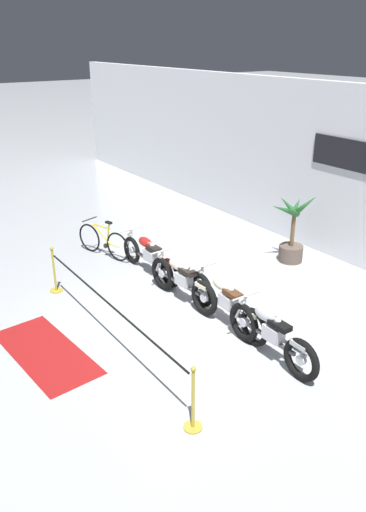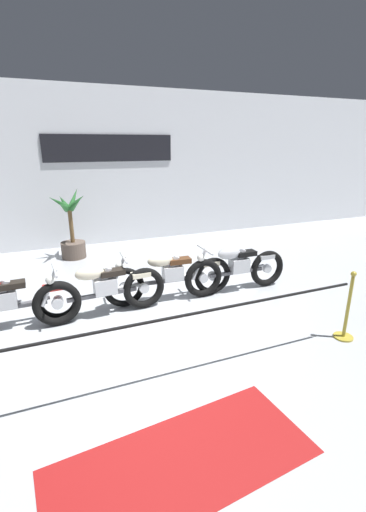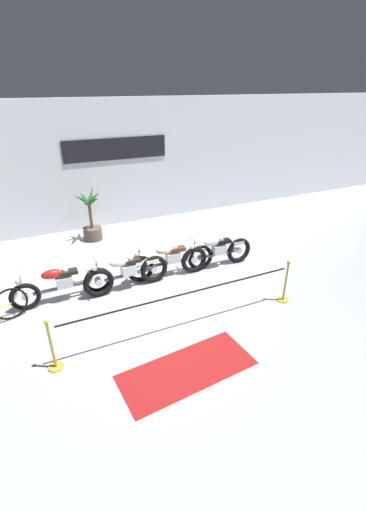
{
  "view_description": "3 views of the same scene",
  "coord_description": "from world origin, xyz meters",
  "px_view_note": "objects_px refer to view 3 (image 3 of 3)",
  "views": [
    {
      "loc": [
        7.05,
        -4.76,
        5.09
      ],
      "look_at": [
        -1.32,
        1.07,
        0.64
      ],
      "focal_mm": 35.0,
      "sensor_mm": 36.0,
      "label": 1
    },
    {
      "loc": [
        -1.3,
        -4.71,
        2.75
      ],
      "look_at": [
        1.07,
        1.15,
        0.66
      ],
      "focal_mm": 24.0,
      "sensor_mm": 36.0,
      "label": 2
    },
    {
      "loc": [
        -2.38,
        -6.62,
        4.6
      ],
      "look_at": [
        1.05,
        0.85,
        0.42
      ],
      "focal_mm": 24.0,
      "sensor_mm": 36.0,
      "label": 3
    }
  ],
  "objects_px": {
    "motorcycle_red_0": "(62,284)",
    "motorcycle_silver_3": "(217,252)",
    "stanchion_mid_left": "(285,287)",
    "motorcycle_cream_1": "(127,272)",
    "stanchion_far_left": "(131,317)",
    "potted_palm_left_of_row": "(91,220)",
    "floor_banner": "(187,370)",
    "motorcycle_cream_2": "(171,260)"
  },
  "relations": [
    {
      "from": "motorcycle_red_0",
      "to": "motorcycle_silver_3",
      "type": "distance_m",
      "value": 4.07
    },
    {
      "from": "motorcycle_red_0",
      "to": "stanchion_mid_left",
      "type": "bearing_deg",
      "value": -24.61
    },
    {
      "from": "motorcycle_cream_1",
      "to": "stanchion_far_left",
      "type": "distance_m",
      "value": 2.09
    },
    {
      "from": "potted_palm_left_of_row",
      "to": "stanchion_far_left",
      "type": "height_order",
      "value": "potted_palm_left_of_row"
    },
    {
      "from": "motorcycle_red_0",
      "to": "motorcycle_cream_1",
      "type": "bearing_deg",
      "value": -4.79
    },
    {
      "from": "motorcycle_cream_1",
      "to": "potted_palm_left_of_row",
      "type": "height_order",
      "value": "potted_palm_left_of_row"
    },
    {
      "from": "stanchion_mid_left",
      "to": "floor_banner",
      "type": "xyz_separation_m",
      "value": [
        -3.0,
        -1.04,
        -0.35
      ]
    },
    {
      "from": "motorcycle_red_0",
      "to": "floor_banner",
      "type": "distance_m",
      "value": 3.65
    },
    {
      "from": "motorcycle_cream_1",
      "to": "potted_palm_left_of_row",
      "type": "distance_m",
      "value": 3.4
    },
    {
      "from": "motorcycle_cream_1",
      "to": "motorcycle_silver_3",
      "type": "height_order",
      "value": "same"
    },
    {
      "from": "motorcycle_cream_2",
      "to": "stanchion_far_left",
      "type": "distance_m",
      "value": 2.8
    },
    {
      "from": "motorcycle_cream_2",
      "to": "stanchion_mid_left",
      "type": "height_order",
      "value": "stanchion_mid_left"
    },
    {
      "from": "motorcycle_cream_2",
      "to": "potted_palm_left_of_row",
      "type": "xyz_separation_m",
      "value": [
        -1.4,
        3.22,
        0.2
      ]
    },
    {
      "from": "motorcycle_red_0",
      "to": "motorcycle_cream_2",
      "type": "relative_size",
      "value": 0.96
    },
    {
      "from": "stanchion_mid_left",
      "to": "floor_banner",
      "type": "bearing_deg",
      "value": -160.78
    },
    {
      "from": "stanchion_far_left",
      "to": "floor_banner",
      "type": "distance_m",
      "value": 1.4
    },
    {
      "from": "motorcycle_silver_3",
      "to": "potted_palm_left_of_row",
      "type": "relative_size",
      "value": 1.22
    },
    {
      "from": "motorcycle_cream_1",
      "to": "stanchion_far_left",
      "type": "height_order",
      "value": "stanchion_far_left"
    },
    {
      "from": "motorcycle_cream_2",
      "to": "stanchion_far_left",
      "type": "height_order",
      "value": "stanchion_far_left"
    },
    {
      "from": "motorcycle_cream_2",
      "to": "floor_banner",
      "type": "relative_size",
      "value": 0.98
    },
    {
      "from": "motorcycle_red_0",
      "to": "stanchion_far_left",
      "type": "relative_size",
      "value": 0.45
    },
    {
      "from": "motorcycle_cream_2",
      "to": "stanchion_far_left",
      "type": "relative_size",
      "value": 0.47
    },
    {
      "from": "motorcycle_red_0",
      "to": "motorcycle_cream_2",
      "type": "distance_m",
      "value": 2.75
    },
    {
      "from": "motorcycle_cream_2",
      "to": "stanchion_mid_left",
      "type": "xyz_separation_m",
      "value": [
        1.95,
        -2.19,
        -0.11
      ]
    },
    {
      "from": "stanchion_far_left",
      "to": "floor_banner",
      "type": "height_order",
      "value": "stanchion_far_left"
    },
    {
      "from": "potted_palm_left_of_row",
      "to": "stanchion_mid_left",
      "type": "height_order",
      "value": "potted_palm_left_of_row"
    },
    {
      "from": "stanchion_mid_left",
      "to": "floor_banner",
      "type": "relative_size",
      "value": 0.43
    },
    {
      "from": "motorcycle_cream_1",
      "to": "motorcycle_cream_2",
      "type": "height_order",
      "value": "motorcycle_cream_1"
    },
    {
      "from": "motorcycle_cream_1",
      "to": "motorcycle_cream_2",
      "type": "distance_m",
      "value": 1.25
    },
    {
      "from": "potted_palm_left_of_row",
      "to": "stanchion_mid_left",
      "type": "distance_m",
      "value": 6.38
    },
    {
      "from": "potted_palm_left_of_row",
      "to": "motorcycle_cream_1",
      "type": "bearing_deg",
      "value": -87.21
    },
    {
      "from": "motorcycle_cream_1",
      "to": "motorcycle_cream_2",
      "type": "xyz_separation_m",
      "value": [
        1.24,
        0.17,
        0.0
      ]
    },
    {
      "from": "motorcycle_silver_3",
      "to": "potted_palm_left_of_row",
      "type": "height_order",
      "value": "potted_palm_left_of_row"
    },
    {
      "from": "motorcycle_cream_1",
      "to": "motorcycle_silver_3",
      "type": "distance_m",
      "value": 2.56
    },
    {
      "from": "potted_palm_left_of_row",
      "to": "stanchion_mid_left",
      "type": "relative_size",
      "value": 1.66
    },
    {
      "from": "motorcycle_cream_1",
      "to": "floor_banner",
      "type": "height_order",
      "value": "motorcycle_cream_1"
    },
    {
      "from": "potted_palm_left_of_row",
      "to": "stanchion_mid_left",
      "type": "bearing_deg",
      "value": -58.25
    },
    {
      "from": "motorcycle_cream_2",
      "to": "potted_palm_left_of_row",
      "type": "distance_m",
      "value": 3.52
    },
    {
      "from": "stanchion_far_left",
      "to": "stanchion_mid_left",
      "type": "relative_size",
      "value": 4.9
    },
    {
      "from": "motorcycle_cream_2",
      "to": "motorcycle_silver_3",
      "type": "height_order",
      "value": "motorcycle_silver_3"
    },
    {
      "from": "motorcycle_silver_3",
      "to": "stanchion_far_left",
      "type": "distance_m",
      "value": 3.7
    },
    {
      "from": "motorcycle_red_0",
      "to": "stanchion_mid_left",
      "type": "distance_m",
      "value": 5.17
    }
  ]
}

